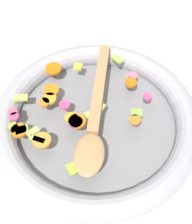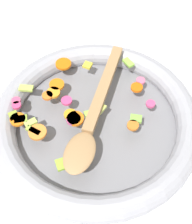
{
  "view_description": "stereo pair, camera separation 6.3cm",
  "coord_description": "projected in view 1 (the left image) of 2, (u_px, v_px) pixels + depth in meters",
  "views": [
    {
      "loc": [
        -0.21,
        -0.31,
        0.56
      ],
      "look_at": [
        0.0,
        0.0,
        0.05
      ],
      "focal_mm": 50.0,
      "sensor_mm": 36.0,
      "label": 1
    },
    {
      "loc": [
        -0.15,
        -0.34,
        0.56
      ],
      "look_at": [
        0.0,
        0.0,
        0.05
      ],
      "focal_mm": 50.0,
      "sensor_mm": 36.0,
      "label": 2
    }
  ],
  "objects": [
    {
      "name": "skillet",
      "position": [
        96.0,
        120.0,
        0.65
      ],
      "size": [
        0.43,
        0.43,
        0.05
      ],
      "color": "slate",
      "rests_on": "ground_plane"
    },
    {
      "name": "wooden_spoon",
      "position": [
        95.0,
        117.0,
        0.61
      ],
      "size": [
        0.24,
        0.27,
        0.01
      ],
      "color": "#A87F51",
      "rests_on": "chopped_vegetables"
    },
    {
      "name": "chopped_vegetables",
      "position": [
        66.0,
        108.0,
        0.63
      ],
      "size": [
        0.3,
        0.27,
        0.01
      ],
      "color": "orange",
      "rests_on": "skillet"
    },
    {
      "name": "ground_plane",
      "position": [
        96.0,
        126.0,
        0.67
      ],
      "size": [
        4.0,
        4.0,
        0.0
      ],
      "primitive_type": "plane",
      "color": "silver"
    }
  ]
}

